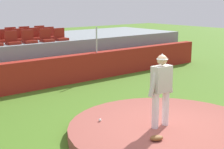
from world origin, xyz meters
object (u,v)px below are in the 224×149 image
Objects in this scene: pitcher at (161,85)px; stadium_chair_4 at (60,36)px; stadium_chair_3 at (46,38)px; stadium_chair_9 at (50,35)px; baseball at (100,120)px; stadium_chair_14 at (41,33)px; stadium_chair_2 at (29,39)px; stadium_chair_6 at (3,38)px; stadium_chair_1 at (12,40)px; stadium_chair_13 at (25,34)px; stadium_chair_8 at (35,36)px; stadium_chair_7 at (20,37)px; stadium_chair_12 at (12,35)px; fielding_glove at (157,138)px.

stadium_chair_4 is at bearing 78.74° from pitcher.
stadium_chair_3 and stadium_chair_9 have the same top height.
stadium_chair_14 is at bearing 72.24° from baseball.
stadium_chair_2 and stadium_chair_6 have the same top height.
stadium_chair_6 is at bearing -1.08° from stadium_chair_9.
stadium_chair_2 is 2.31m from stadium_chair_14.
stadium_chair_4 is at bearing 89.44° from stadium_chair_14.
stadium_chair_2 and stadium_chair_4 have the same top height.
stadium_chair_1 is 2.78m from stadium_chair_14.
stadium_chair_14 is (2.12, 1.79, 0.00)m from stadium_chair_1.
stadium_chair_8 is at bearing 89.63° from stadium_chair_13.
stadium_chair_7 is at bearing 1.52° from stadium_chair_8.
stadium_chair_12 is 1.00× the size of stadium_chair_14.
stadium_chair_13 is at bearing -52.22° from stadium_chair_9.
stadium_chair_2 is 1.00× the size of stadium_chair_12.
stadium_chair_8 reaches higher than baseball.
stadium_chair_2 is 1.94m from stadium_chair_13.
stadium_chair_4 is at bearing 90.41° from stadium_chair_9.
pitcher is 7.16m from stadium_chair_1.
stadium_chair_1 is at bearing 86.53° from baseball.
stadium_chair_12 is (0.84, 9.40, 1.41)m from fielding_glove.
stadium_chair_6 is 1.39m from stadium_chair_8.
stadium_chair_14 is at bearing -90.56° from stadium_chair_4.
stadium_chair_7 reaches higher than baseball.
stadium_chair_12 is 1.40m from stadium_chair_14.
stadium_chair_8 and stadium_chair_13 have the same top height.
stadium_chair_13 is (0.66, 0.03, 0.00)m from stadium_chair_12.
stadium_chair_9 is (2.10, 0.87, 0.00)m from stadium_chair_1.
stadium_chair_4 is at bearing 93.16° from fielding_glove.
stadium_chair_2 reaches higher than fielding_glove.
fielding_glove is 0.60× the size of stadium_chair_8.
stadium_chair_3 is at bearing 73.23° from baseball.
stadium_chair_13 is (0.01, 0.91, 0.00)m from stadium_chair_8.
stadium_chair_4 is at bearing 127.88° from stadium_chair_12.
stadium_chair_13 is (0.83, 8.93, 0.45)m from pitcher.
stadium_chair_13 is at bearing -0.72° from stadium_chair_14.
stadium_chair_6 is at bearing -23.50° from stadium_chair_4.
stadium_chair_7 is 1.00× the size of stadium_chair_14.
stadium_chair_13 is at bearing -126.43° from stadium_chair_7.
pitcher is at bearing 88.96° from stadium_chair_2.
pitcher is 3.50× the size of stadium_chair_4.
fielding_glove is (-0.66, -0.51, -0.96)m from pitcher.
stadium_chair_9 is at bearing 127.78° from stadium_chair_13.
stadium_chair_1 is (-0.54, 7.13, 0.45)m from pitcher.
pitcher is 8.07m from stadium_chair_8.
stadium_chair_7 is at bearing 176.78° from stadium_chair_6.
stadium_chair_4 is 1.00× the size of stadium_chair_14.
stadium_chair_1 and stadium_chair_7 have the same top height.
stadium_chair_1 and stadium_chair_8 have the same top height.
stadium_chair_12 is (-0.70, 1.81, 0.00)m from stadium_chair_3.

